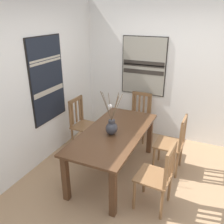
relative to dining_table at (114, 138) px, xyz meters
The scene contains 11 objects.
ground_plane 0.88m from the dining_table, 113.49° to the right, with size 6.40×6.40×0.03m, color #A37F5B.
wall_back 1.51m from the dining_table, 100.63° to the left, with size 6.40×0.12×2.70m, color silver.
wall_side 1.86m from the dining_table, 19.14° to the right, with size 0.12×6.40×2.70m, color silver.
dining_table is the anchor object (origin of this frame).
centerpiece_vase 0.24m from the dining_table, behind, with size 0.31×0.27×0.69m.
chair_0 0.96m from the dining_table, 60.50° to the left, with size 0.44×0.44×0.96m.
chair_1 1.30m from the dining_table, ahead, with size 0.43×0.43×0.91m.
chair_2 0.93m from the dining_table, 61.33° to the right, with size 0.43×0.43×0.94m.
chair_3 0.92m from the dining_table, 118.80° to the right, with size 0.45×0.45×0.93m.
painting_on_back_wall 1.44m from the dining_table, 85.18° to the left, with size 0.80×0.05×1.39m.
painting_on_side_wall 1.74m from the dining_table, ahead, with size 0.05×0.87×1.13m.
Camera 1 is at (-2.65, -0.71, 2.38)m, focal length 38.27 mm.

